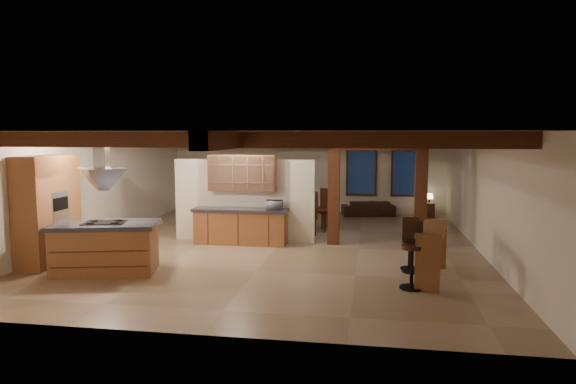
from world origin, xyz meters
name	(u,v)px	position (x,y,z in m)	size (l,w,h in m)	color
ground	(278,246)	(0.00, 0.00, 0.00)	(12.00, 12.00, 0.00)	tan
room_walls	(277,177)	(0.00, 0.00, 1.78)	(12.00, 12.00, 12.00)	silver
ceiling_beams	(277,138)	(0.00, 0.00, 2.76)	(10.00, 12.00, 0.28)	#36190D
timber_posts	(377,178)	(2.50, 0.50, 1.76)	(2.50, 0.30, 2.90)	#36190D
partition_wall	(244,200)	(-1.00, 0.50, 1.10)	(3.80, 0.18, 2.20)	silver
pantry_cabinet	(48,210)	(-4.67, -2.60, 1.20)	(0.67, 1.60, 2.40)	brown
back_counter	(241,226)	(-1.00, 0.11, 0.48)	(2.50, 0.66, 0.94)	brown
upper_display_cabinet	(242,173)	(-1.00, 0.31, 1.85)	(1.80, 0.36, 0.95)	brown
range_hood	(103,187)	(-3.06, -3.09, 1.78)	(1.10, 1.10, 1.40)	silver
back_windows	(384,173)	(2.80, 5.93, 1.50)	(2.70, 0.07, 1.70)	#36190D
framed_art	(267,166)	(-1.50, 5.94, 1.70)	(0.65, 0.05, 0.85)	#36190D
recessed_cans	(150,134)	(-2.53, -1.93, 2.87)	(3.16, 2.46, 0.03)	silver
kitchen_island	(105,247)	(-3.06, -3.09, 0.53)	(2.34, 1.61, 1.06)	brown
dining_table	(297,219)	(0.17, 2.36, 0.32)	(1.84, 1.02, 0.65)	#421A10
sofa	(368,208)	(2.27, 5.47, 0.27)	(1.84, 0.72, 0.54)	black
microwave	(274,205)	(-0.10, 0.11, 1.06)	(0.42, 0.28, 0.23)	#B7B7BC
bar_counter	(432,244)	(3.57, -2.48, 0.70)	(0.87, 2.03, 1.04)	brown
side_table	(429,210)	(4.36, 5.52, 0.25)	(0.40, 0.40, 0.50)	#36190D
table_lamp	(429,196)	(4.36, 5.52, 0.73)	(0.28, 0.28, 0.33)	black
bar_stool_a	(412,255)	(3.12, -3.19, 0.64)	(0.44, 0.44, 1.26)	black
bar_stool_b	(410,244)	(3.18, -1.78, 0.54)	(0.37, 0.37, 1.06)	black
bar_stool_c	(412,245)	(3.20, -2.01, 0.57)	(0.39, 0.41, 1.13)	black
dining_chairs	(297,209)	(0.17, 2.36, 0.64)	(2.48, 2.48, 1.25)	#36190D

